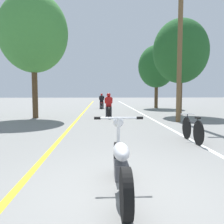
% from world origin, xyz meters
% --- Properties ---
extents(ground_plane, '(120.00, 120.00, 0.00)m').
position_xyz_m(ground_plane, '(0.00, 0.00, 0.00)').
color(ground_plane, slate).
extents(lane_stripe_center, '(0.14, 48.00, 0.01)m').
position_xyz_m(lane_stripe_center, '(-1.70, 12.05, 0.00)').
color(lane_stripe_center, yellow).
rests_on(lane_stripe_center, ground).
extents(lane_stripe_edge, '(0.14, 48.00, 0.01)m').
position_xyz_m(lane_stripe_edge, '(2.51, 12.05, 0.00)').
color(lane_stripe_edge, white).
rests_on(lane_stripe_edge, ground).
extents(utility_pole, '(1.10, 0.24, 7.44)m').
position_xyz_m(utility_pole, '(3.58, 8.51, 3.81)').
color(utility_pole, brown).
rests_on(utility_pole, ground).
extents(roadside_tree_right_near, '(3.59, 3.23, 6.22)m').
position_xyz_m(roadside_tree_right_near, '(4.79, 11.98, 4.14)').
color(roadside_tree_right_near, '#513A23').
rests_on(roadside_tree_right_near, ground).
extents(roadside_tree_right_far, '(3.44, 3.10, 5.89)m').
position_xyz_m(roadside_tree_right_far, '(4.84, 18.88, 3.90)').
color(roadside_tree_right_far, '#513A23').
rests_on(roadside_tree_right_far, ground).
extents(roadside_tree_left, '(3.94, 3.55, 7.17)m').
position_xyz_m(roadside_tree_left, '(-4.23, 10.67, 4.89)').
color(roadside_tree_left, '#513A23').
rests_on(roadside_tree_left, ground).
extents(motorcycle_foreground, '(0.83, 2.07, 1.12)m').
position_xyz_m(motorcycle_foreground, '(-0.06, 0.09, 0.44)').
color(motorcycle_foreground, black).
rests_on(motorcycle_foreground, ground).
extents(motorcycle_rider_lead, '(0.50, 2.09, 1.47)m').
position_xyz_m(motorcycle_rider_lead, '(0.09, 10.87, 0.55)').
color(motorcycle_rider_lead, black).
rests_on(motorcycle_rider_lead, ground).
extents(motorcycle_rider_far, '(0.50, 1.97, 1.39)m').
position_xyz_m(motorcycle_rider_far, '(-0.33, 18.54, 0.52)').
color(motorcycle_rider_far, black).
rests_on(motorcycle_rider_far, ground).
extents(bicycle_parked, '(0.44, 1.67, 0.84)m').
position_xyz_m(bicycle_parked, '(2.42, 3.66, 0.38)').
color(bicycle_parked, black).
rests_on(bicycle_parked, ground).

